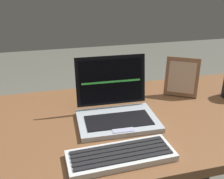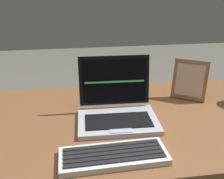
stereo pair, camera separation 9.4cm
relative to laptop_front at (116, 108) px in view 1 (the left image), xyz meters
name	(u,v)px [view 1 (the left image)]	position (x,y,z in m)	size (l,w,h in m)	color
desk	(102,142)	(-0.06, 0.00, -0.15)	(1.64, 0.70, 0.73)	brown
laptop_front	(116,108)	(0.00, 0.00, 0.00)	(0.31, 0.26, 0.23)	#AEB7C0
external_keyboard	(121,155)	(-0.05, -0.25, -0.03)	(0.34, 0.13, 0.02)	silver
photo_frame	(182,77)	(0.36, 0.14, 0.04)	(0.16, 0.12, 0.18)	#936444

